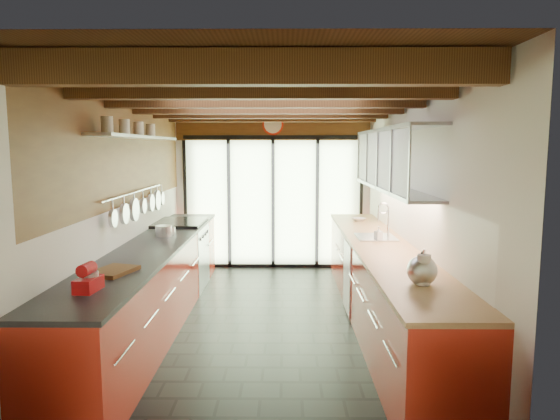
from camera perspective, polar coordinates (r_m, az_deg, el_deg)
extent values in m
plane|color=black|center=(5.80, -1.43, -12.85)|extent=(5.50, 5.50, 0.00)
plane|color=silver|center=(8.23, -0.79, 2.39)|extent=(3.20, 0.00, 3.20)
plane|color=silver|center=(2.79, -3.49, -7.07)|extent=(3.20, 0.00, 3.20)
plane|color=silver|center=(5.77, -17.54, 0.02)|extent=(0.00, 5.50, 5.50)
plane|color=silver|center=(5.67, 14.93, -0.02)|extent=(0.00, 5.50, 5.50)
plane|color=#472814|center=(5.48, -1.51, 13.60)|extent=(5.50, 5.50, 0.00)
cube|color=#593316|center=(3.24, -3.00, 15.95)|extent=(3.14, 0.14, 0.22)
cube|color=#593316|center=(4.13, -2.21, 14.05)|extent=(3.14, 0.14, 0.22)
cube|color=#593316|center=(5.02, -1.70, 12.82)|extent=(3.14, 0.14, 0.22)
cube|color=#593316|center=(5.92, -1.35, 11.96)|extent=(3.14, 0.14, 0.22)
cube|color=#593316|center=(6.82, -1.09, 11.33)|extent=(3.14, 0.14, 0.22)
cube|color=#593316|center=(7.71, -0.90, 10.84)|extent=(3.14, 0.14, 0.22)
cube|color=brown|center=(8.17, -0.81, 9.73)|extent=(3.14, 0.06, 0.50)
plane|color=brown|center=(5.91, -16.91, 6.76)|extent=(0.00, 4.90, 4.90)
plane|color=#C6EAAD|center=(8.23, -0.79, 0.82)|extent=(2.90, 0.00, 2.90)
cube|color=black|center=(8.38, -10.76, 0.81)|extent=(0.05, 0.04, 2.15)
cube|color=black|center=(8.31, 9.25, 0.79)|extent=(0.05, 0.04, 2.15)
cube|color=black|center=(8.19, -0.80, 0.79)|extent=(0.06, 0.05, 2.15)
cube|color=black|center=(8.14, -0.81, 8.33)|extent=(2.90, 0.05, 0.06)
cylinder|color=red|center=(8.13, -0.82, 9.74)|extent=(0.34, 0.04, 0.34)
cylinder|color=beige|center=(8.11, -0.82, 9.75)|extent=(0.28, 0.02, 0.28)
cube|color=red|center=(5.85, -14.16, -8.38)|extent=(0.65, 5.00, 0.88)
cube|color=black|center=(5.74, -14.30, -3.95)|extent=(0.68, 5.00, 0.04)
cube|color=silver|center=(7.22, -11.24, -5.33)|extent=(0.66, 0.90, 0.90)
cube|color=black|center=(7.13, -11.34, -1.49)|extent=(0.65, 0.90, 0.06)
cube|color=red|center=(5.76, 11.48, -8.53)|extent=(0.65, 5.00, 0.88)
cube|color=tan|center=(5.66, 11.60, -4.04)|extent=(0.68, 5.00, 0.04)
cube|color=white|center=(6.09, 7.69, -7.59)|extent=(0.02, 0.60, 0.84)
cube|color=silver|center=(6.04, 10.88, -3.07)|extent=(0.45, 0.52, 0.02)
cylinder|color=silver|center=(6.04, 12.27, -1.43)|extent=(0.02, 0.02, 0.34)
torus|color=silver|center=(6.00, 11.76, 0.17)|extent=(0.14, 0.02, 0.14)
plane|color=silver|center=(5.84, 11.12, 5.71)|extent=(0.00, 3.00, 3.00)
cube|color=#9EA0A5|center=(5.90, 12.67, 2.42)|extent=(0.34, 3.00, 0.03)
cube|color=#9EA0A5|center=(5.88, 12.85, 8.94)|extent=(0.34, 3.00, 0.03)
cylinder|color=silver|center=(6.02, -16.18, 1.98)|extent=(0.02, 2.20, 0.02)
cube|color=silver|center=(5.88, -15.83, 8.02)|extent=(0.28, 2.60, 0.03)
cylinder|color=silver|center=(5.18, -18.54, -0.92)|extent=(0.04, 0.18, 0.18)
cylinder|color=silver|center=(5.51, -17.35, -0.41)|extent=(0.04, 0.22, 0.22)
cylinder|color=silver|center=(5.84, -16.31, 0.04)|extent=(0.04, 0.26, 0.26)
cylinder|color=silver|center=(6.17, -15.37, 0.45)|extent=(0.04, 0.18, 0.18)
cylinder|color=silver|center=(6.51, -14.53, 0.81)|extent=(0.04, 0.22, 0.22)
cylinder|color=silver|center=(6.80, -13.88, 1.09)|extent=(0.04, 0.26, 0.26)
cylinder|color=silver|center=(7.04, -13.37, 1.30)|extent=(0.04, 0.18, 0.18)
cube|color=red|center=(4.02, -21.05, -7.94)|extent=(0.16, 0.25, 0.10)
cylinder|color=red|center=(3.97, -21.22, -6.32)|extent=(0.11, 0.16, 0.09)
cylinder|color=silver|center=(4.05, -20.85, -7.31)|extent=(0.13, 0.13, 0.10)
cylinder|color=silver|center=(6.19, -13.14, -2.33)|extent=(0.27, 0.27, 0.13)
cylinder|color=silver|center=(6.32, -12.86, -2.32)|extent=(0.26, 0.26, 0.09)
cube|color=brown|center=(4.51, -18.52, -6.64)|extent=(0.39, 0.47, 0.03)
sphere|color=silver|center=(4.08, 15.93, -6.52)|extent=(0.28, 0.28, 0.24)
cone|color=black|center=(4.05, 15.99, -4.74)|extent=(0.10, 0.10, 0.06)
cylinder|color=silver|center=(4.20, 15.47, -5.97)|extent=(0.04, 0.09, 0.05)
cylinder|color=white|center=(4.04, 16.08, -6.64)|extent=(0.14, 0.14, 0.24)
cylinder|color=silver|center=(4.01, 16.15, -4.62)|extent=(0.03, 0.03, 0.04)
imported|color=silver|center=(5.83, 11.19, -2.66)|extent=(0.10, 0.10, 0.17)
imported|color=silver|center=(7.35, 8.98, -1.07)|extent=(0.23, 0.23, 0.05)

